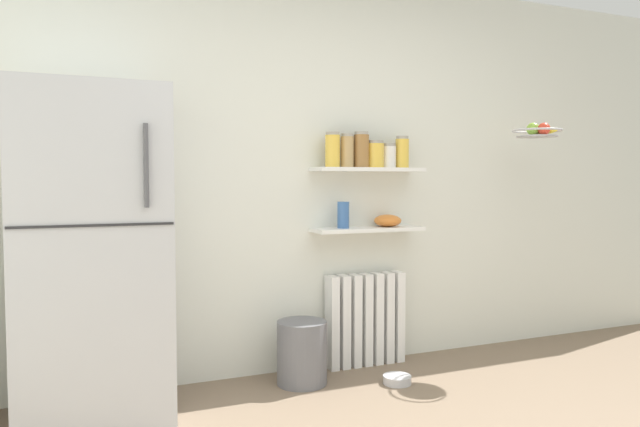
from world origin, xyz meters
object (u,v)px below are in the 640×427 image
object	(u,v)px
storage_jar_5	(402,152)
trash_bin	(302,353)
refrigerator	(92,255)
storage_jar_3	(375,154)
storage_jar_2	(361,150)
storage_jar_4	(389,156)
storage_jar_1	(347,151)
vase	(343,215)
shelf_bowl	(388,221)
storage_jar_0	(333,150)
hanging_fruit_basket	(538,131)
pet_food_bowl	(397,380)
radiator	(365,319)

from	to	relation	value
storage_jar_5	trash_bin	bearing A→B (deg)	-168.84
refrigerator	storage_jar_3	distance (m)	1.87
refrigerator	storage_jar_2	world-z (taller)	refrigerator
storage_jar_2	storage_jar_4	xyz separation A→B (m)	(0.21, -0.00, -0.04)
storage_jar_1	storage_jar_3	size ratio (longest dim) A/B	1.22
storage_jar_3	vase	distance (m)	0.46
refrigerator	storage_jar_1	xyz separation A→B (m)	(1.57, 0.22, 0.58)
storage_jar_1	shelf_bowl	xyz separation A→B (m)	(0.30, 0.00, -0.46)
vase	shelf_bowl	size ratio (longest dim) A/B	0.95
refrigerator	storage_jar_1	world-z (taller)	refrigerator
shelf_bowl	vase	bearing A→B (deg)	180.00
storage_jar_5	storage_jar_3	bearing A→B (deg)	180.00
refrigerator	trash_bin	xyz separation A→B (m)	(1.19, 0.06, -0.67)
storage_jar_0	vase	size ratio (longest dim) A/B	1.31
storage_jar_1	hanging_fruit_basket	size ratio (longest dim) A/B	0.65
storage_jar_5	hanging_fruit_basket	xyz separation A→B (m)	(0.90, -0.30, 0.15)
vase	shelf_bowl	world-z (taller)	vase
hanging_fruit_basket	vase	bearing A→B (deg)	167.59
pet_food_bowl	shelf_bowl	bearing A→B (deg)	69.20
storage_jar_0	storage_jar_5	distance (m)	0.52
vase	storage_jar_2	bearing A→B (deg)	0.00
storage_jar_0	hanging_fruit_basket	xyz separation A→B (m)	(1.42, -0.30, 0.14)
trash_bin	hanging_fruit_basket	distance (m)	2.20
radiator	storage_jar_3	distance (m)	1.11
storage_jar_3	hanging_fruit_basket	xyz separation A→B (m)	(1.11, -0.30, 0.17)
storage_jar_3	storage_jar_4	size ratio (longest dim) A/B	1.10
storage_jar_1	hanging_fruit_basket	distance (m)	1.36
refrigerator	storage_jar_0	size ratio (longest dim) A/B	7.62
refrigerator	shelf_bowl	bearing A→B (deg)	6.57
vase	storage_jar_1	bearing A→B (deg)	0.00
storage_jar_1	storage_jar_2	bearing A→B (deg)	0.00
refrigerator	storage_jar_5	bearing A→B (deg)	6.21
storage_jar_3	storage_jar_5	bearing A→B (deg)	-0.00
storage_jar_0	shelf_bowl	distance (m)	0.62
trash_bin	refrigerator	bearing A→B (deg)	-177.14
storage_jar_4	shelf_bowl	world-z (taller)	storage_jar_4
storage_jar_2	vase	world-z (taller)	storage_jar_2
storage_jar_1	vase	size ratio (longest dim) A/B	1.27
radiator	storage_jar_5	size ratio (longest dim) A/B	2.88
storage_jar_1	storage_jar_5	distance (m)	0.41
storage_jar_4	hanging_fruit_basket	world-z (taller)	hanging_fruit_basket
storage_jar_1	storage_jar_4	size ratio (longest dim) A/B	1.35
storage_jar_2	trash_bin	xyz separation A→B (m)	(-0.48, -0.16, -1.25)
storage_jar_1	storage_jar_4	xyz separation A→B (m)	(0.31, 0.00, -0.03)
storage_jar_2	storage_jar_5	xyz separation A→B (m)	(0.31, -0.00, -0.01)
vase	trash_bin	distance (m)	0.91
storage_jar_0	pet_food_bowl	size ratio (longest dim) A/B	1.30
shelf_bowl	hanging_fruit_basket	xyz separation A→B (m)	(1.01, -0.30, 0.61)
storage_jar_4	vase	distance (m)	0.51
vase	hanging_fruit_basket	xyz separation A→B (m)	(1.34, -0.30, 0.56)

